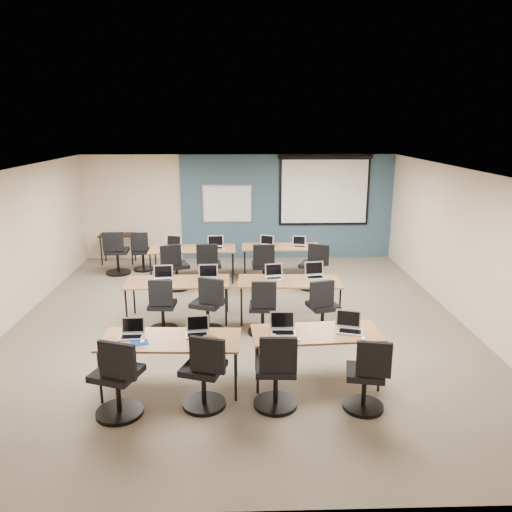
{
  "coord_description": "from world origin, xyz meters",
  "views": [
    {
      "loc": [
        0.05,
        -8.34,
        3.48
      ],
      "look_at": [
        0.32,
        0.4,
        1.13
      ],
      "focal_mm": 35.0,
      "sensor_mm": 36.0,
      "label": 1
    }
  ],
  "objects_px": {
    "laptop_9": "(215,245)",
    "laptop_10": "(267,244)",
    "task_chair_8": "(175,270)",
    "task_chair_11": "(314,270)",
    "laptop_8": "(173,245)",
    "laptop_1": "(197,330)",
    "training_table_front_right": "(316,335)",
    "task_chair_2": "(276,377)",
    "laptop_7": "(315,274)",
    "task_chair_10": "(264,270)",
    "task_chair_0": "(118,384)",
    "training_table_back_right": "(281,248)",
    "task_chair_1": "(205,377)",
    "task_chair_7": "(322,312)",
    "training_table_mid_left": "(178,283)",
    "task_chair_4": "(162,310)",
    "laptop_11": "(299,244)",
    "training_table_mid_right": "(289,283)",
    "task_chair_6": "(263,312)",
    "laptop_5": "(208,276)",
    "task_chair_5": "(209,310)",
    "laptop_2": "(283,328)",
    "spare_chair_b": "(117,256)",
    "spare_chair_a": "(142,255)",
    "whiteboard": "(227,204)",
    "laptop_0": "(132,332)",
    "laptop_6": "(274,275)",
    "training_table_front_left": "(170,342)",
    "task_chair_3": "(367,381)",
    "projector_screen": "(324,187)",
    "laptop_3": "(349,326)",
    "utility_table": "(117,238)",
    "training_table_back_left": "(193,250)"
  },
  "relations": [
    {
      "from": "laptop_9",
      "to": "laptop_10",
      "type": "relative_size",
      "value": 1.14
    },
    {
      "from": "task_chair_8",
      "to": "task_chair_11",
      "type": "height_order",
      "value": "task_chair_11"
    },
    {
      "from": "laptop_8",
      "to": "laptop_1",
      "type": "bearing_deg",
      "value": -62.78
    },
    {
      "from": "training_table_front_right",
      "to": "laptop_9",
      "type": "height_order",
      "value": "laptop_9"
    },
    {
      "from": "task_chair_2",
      "to": "laptop_7",
      "type": "xyz_separation_m",
      "value": [
        0.93,
        3.16,
        0.37
      ]
    },
    {
      "from": "laptop_1",
      "to": "task_chair_11",
      "type": "height_order",
      "value": "task_chair_11"
    },
    {
      "from": "task_chair_10",
      "to": "task_chair_0",
      "type": "bearing_deg",
      "value": -114.46
    },
    {
      "from": "training_table_back_right",
      "to": "task_chair_1",
      "type": "relative_size",
      "value": 1.75
    },
    {
      "from": "task_chair_7",
      "to": "training_table_mid_left",
      "type": "bearing_deg",
      "value": 147.23
    },
    {
      "from": "task_chair_4",
      "to": "laptop_11",
      "type": "xyz_separation_m",
      "value": [
        2.69,
        3.07,
        0.39
      ]
    },
    {
      "from": "training_table_mid_right",
      "to": "task_chair_6",
      "type": "bearing_deg",
      "value": -122.9
    },
    {
      "from": "laptop_5",
      "to": "task_chair_5",
      "type": "distance_m",
      "value": 0.79
    },
    {
      "from": "laptop_2",
      "to": "spare_chair_b",
      "type": "height_order",
      "value": "spare_chair_b"
    },
    {
      "from": "task_chair_7",
      "to": "task_chair_11",
      "type": "xyz_separation_m",
      "value": [
        0.19,
        2.39,
        0.02
      ]
    },
    {
      "from": "training_table_front_right",
      "to": "spare_chair_a",
      "type": "xyz_separation_m",
      "value": [
        -3.4,
        5.45,
        -0.28
      ]
    },
    {
      "from": "task_chair_1",
      "to": "task_chair_10",
      "type": "distance_m",
      "value": 4.69
    },
    {
      "from": "task_chair_0",
      "to": "task_chair_1",
      "type": "height_order",
      "value": "task_chair_0"
    },
    {
      "from": "whiteboard",
      "to": "spare_chair_b",
      "type": "distance_m",
      "value": 3.09
    },
    {
      "from": "training_table_mid_right",
      "to": "laptop_0",
      "type": "relative_size",
      "value": 6.1
    },
    {
      "from": "training_table_back_right",
      "to": "task_chair_2",
      "type": "bearing_deg",
      "value": -94.18
    },
    {
      "from": "training_table_back_right",
      "to": "task_chair_5",
      "type": "bearing_deg",
      "value": -113.93
    },
    {
      "from": "laptop_11",
      "to": "spare_chair_a",
      "type": "xyz_separation_m",
      "value": [
        -3.72,
        0.63,
        -0.39
      ]
    },
    {
      "from": "laptop_2",
      "to": "task_chair_6",
      "type": "distance_m",
      "value": 1.63
    },
    {
      "from": "laptop_5",
      "to": "laptop_6",
      "type": "bearing_deg",
      "value": 0.9
    },
    {
      "from": "task_chair_8",
      "to": "task_chair_10",
      "type": "relative_size",
      "value": 0.99
    },
    {
      "from": "task_chair_0",
      "to": "laptop_7",
      "type": "relative_size",
      "value": 2.98
    },
    {
      "from": "laptop_6",
      "to": "task_chair_6",
      "type": "distance_m",
      "value": 0.97
    },
    {
      "from": "laptop_7",
      "to": "whiteboard",
      "type": "bearing_deg",
      "value": 103.82
    },
    {
      "from": "training_table_front_right",
      "to": "task_chair_0",
      "type": "bearing_deg",
      "value": -166.3
    },
    {
      "from": "laptop_0",
      "to": "spare_chair_a",
      "type": "relative_size",
      "value": 0.31
    },
    {
      "from": "training_table_front_left",
      "to": "laptop_10",
      "type": "distance_m",
      "value": 5.26
    },
    {
      "from": "laptop_6",
      "to": "laptop_9",
      "type": "relative_size",
      "value": 0.9
    },
    {
      "from": "task_chair_3",
      "to": "laptop_9",
      "type": "xyz_separation_m",
      "value": [
        -2.11,
        5.5,
        0.39
      ]
    },
    {
      "from": "laptop_7",
      "to": "task_chair_4",
      "type": "bearing_deg",
      "value": -173.85
    },
    {
      "from": "spare_chair_b",
      "to": "spare_chair_a",
      "type": "bearing_deg",
      "value": 23.8
    },
    {
      "from": "task_chair_4",
      "to": "task_chair_10",
      "type": "distance_m",
      "value": 2.85
    },
    {
      "from": "laptop_8",
      "to": "spare_chair_a",
      "type": "xyz_separation_m",
      "value": [
        -0.85,
        0.66,
        -0.4
      ]
    },
    {
      "from": "projector_screen",
      "to": "laptop_11",
      "type": "distance_m",
      "value": 2.17
    },
    {
      "from": "training_table_mid_left",
      "to": "laptop_5",
      "type": "distance_m",
      "value": 0.55
    },
    {
      "from": "task_chair_5",
      "to": "training_table_front_right",
      "type": "bearing_deg",
      "value": -25.56
    },
    {
      "from": "laptop_3",
      "to": "laptop_6",
      "type": "relative_size",
      "value": 1.06
    },
    {
      "from": "task_chair_10",
      "to": "spare_chair_a",
      "type": "height_order",
      "value": "task_chair_10"
    },
    {
      "from": "task_chair_3",
      "to": "spare_chair_a",
      "type": "distance_m",
      "value": 7.34
    },
    {
      "from": "laptop_2",
      "to": "task_chair_4",
      "type": "xyz_separation_m",
      "value": [
        -1.9,
        1.74,
        -0.39
      ]
    },
    {
      "from": "laptop_3",
      "to": "spare_chair_b",
      "type": "distance_m",
      "value": 6.76
    },
    {
      "from": "projector_screen",
      "to": "training_table_back_right",
      "type": "distance_m",
      "value": 2.39
    },
    {
      "from": "laptop_3",
      "to": "utility_table",
      "type": "xyz_separation_m",
      "value": [
        -4.59,
        6.12,
        -0.14
      ]
    },
    {
      "from": "training_table_back_left",
      "to": "laptop_10",
      "type": "xyz_separation_m",
      "value": [
        1.69,
        0.15,
        0.1
      ]
    },
    {
      "from": "training_table_back_left",
      "to": "task_chair_4",
      "type": "bearing_deg",
      "value": -96.84
    },
    {
      "from": "projector_screen",
      "to": "laptop_5",
      "type": "relative_size",
      "value": 6.88
    }
  ]
}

